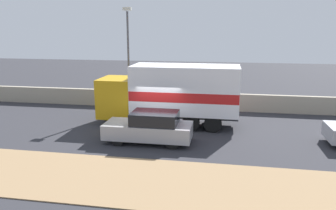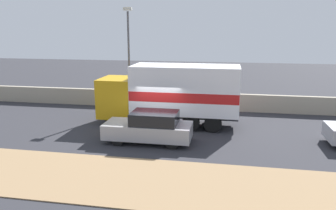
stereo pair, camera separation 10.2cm
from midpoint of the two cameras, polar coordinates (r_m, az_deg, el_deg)
name	(u,v)px [view 2 (the right image)]	position (r m, az deg, el deg)	size (l,w,h in m)	color
ground_plane	(154,138)	(17.45, -2.30, -5.70)	(80.00, 80.00, 0.00)	#2D2D33
dirt_shoulder_foreground	(125,179)	(12.97, -7.23, -12.70)	(60.00, 4.12, 0.04)	#937551
stone_wall_backdrop	(174,100)	(23.55, 1.17, 0.87)	(60.00, 0.35, 1.21)	#A39984
street_lamp	(129,52)	(22.75, -6.71, 9.12)	(0.56, 0.28, 7.00)	#4C4C51
box_truck	(173,92)	(19.21, 1.04, 2.19)	(8.20, 2.53, 3.58)	gold
car_hatchback	(150,127)	(16.55, -3.02, -3.90)	(4.40, 1.78, 1.60)	#9E9EA3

